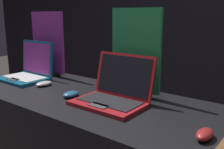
# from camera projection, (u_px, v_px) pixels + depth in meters

# --- Properties ---
(wall_back) EXTENTS (8.00, 0.05, 2.80)m
(wall_back) POSITION_uv_depth(u_px,v_px,m) (222.00, 5.00, 2.63)
(wall_back) COLOR black
(wall_back) RESTS_ON ground_plane
(laptop_front) EXTENTS (0.33, 0.27, 0.26)m
(laptop_front) POSITION_uv_depth(u_px,v_px,m) (28.00, 71.00, 1.84)
(laptop_front) COLOR #0F5170
(laptop_front) RESTS_ON display_counter
(mouse_front) EXTENTS (0.07, 0.11, 0.03)m
(mouse_front) POSITION_uv_depth(u_px,v_px,m) (44.00, 84.00, 1.67)
(mouse_front) COLOR #B2B2B7
(mouse_front) RESTS_ON display_counter
(promo_stand_front) EXTENTS (0.33, 0.07, 0.47)m
(promo_stand_front) POSITION_uv_depth(u_px,v_px,m) (48.00, 45.00, 1.94)
(promo_stand_front) COLOR black
(promo_stand_front) RESTS_ON display_counter
(laptop_middle) EXTENTS (0.35, 0.29, 0.24)m
(laptop_middle) POSITION_uv_depth(u_px,v_px,m) (114.00, 92.00, 1.34)
(laptop_middle) COLOR maroon
(laptop_middle) RESTS_ON display_counter
(mouse_middle) EXTENTS (0.07, 0.10, 0.03)m
(mouse_middle) POSITION_uv_depth(u_px,v_px,m) (71.00, 94.00, 1.45)
(mouse_middle) COLOR navy
(mouse_middle) RESTS_ON display_counter
(promo_stand_middle) EXTENTS (0.31, 0.07, 0.48)m
(promo_stand_middle) POSITION_uv_depth(u_px,v_px,m) (136.00, 54.00, 1.45)
(promo_stand_middle) COLOR black
(promo_stand_middle) RESTS_ON display_counter
(mouse_back) EXTENTS (0.06, 0.11, 0.04)m
(mouse_back) POSITION_uv_depth(u_px,v_px,m) (205.00, 134.00, 0.96)
(mouse_back) COLOR maroon
(mouse_back) RESTS_ON display_counter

